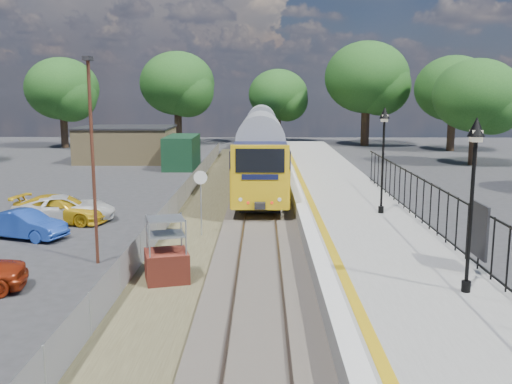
{
  "coord_description": "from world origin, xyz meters",
  "views": [
    {
      "loc": [
        0.11,
        -18.45,
        6.1
      ],
      "look_at": [
        -0.16,
        4.96,
        2.0
      ],
      "focal_mm": 40.0,
      "sensor_mm": 36.0,
      "label": 1
    }
  ],
  "objects_px": {
    "victorian_lamp_north": "(384,135)",
    "brick_plinth": "(166,251)",
    "train": "(261,139)",
    "car_blue": "(25,224)",
    "speed_sign": "(201,192)",
    "carpark_lamp": "(92,149)",
    "car_yellow": "(61,209)",
    "car_white": "(64,209)",
    "victorian_lamp_south": "(474,164)"
  },
  "relations": [
    {
      "from": "victorian_lamp_north",
      "to": "speed_sign",
      "type": "xyz_separation_m",
      "value": [
        -7.8,
        -0.75,
        -2.35
      ]
    },
    {
      "from": "victorian_lamp_north",
      "to": "carpark_lamp",
      "type": "bearing_deg",
      "value": -157.41
    },
    {
      "from": "train",
      "to": "car_yellow",
      "type": "xyz_separation_m",
      "value": [
        -9.44,
        -19.94,
        -1.69
      ]
    },
    {
      "from": "victorian_lamp_south",
      "to": "victorian_lamp_north",
      "type": "height_order",
      "value": "same"
    },
    {
      "from": "speed_sign",
      "to": "victorian_lamp_north",
      "type": "bearing_deg",
      "value": 3.52
    },
    {
      "from": "victorian_lamp_south",
      "to": "car_yellow",
      "type": "relative_size",
      "value": 1.03
    },
    {
      "from": "speed_sign",
      "to": "victorian_lamp_south",
      "type": "bearing_deg",
      "value": -51.11
    },
    {
      "from": "victorian_lamp_north",
      "to": "brick_plinth",
      "type": "bearing_deg",
      "value": -141.1
    },
    {
      "from": "train",
      "to": "brick_plinth",
      "type": "relative_size",
      "value": 18.8
    },
    {
      "from": "car_yellow",
      "to": "victorian_lamp_north",
      "type": "bearing_deg",
      "value": -87.38
    },
    {
      "from": "train",
      "to": "carpark_lamp",
      "type": "bearing_deg",
      "value": -102.48
    },
    {
      "from": "car_blue",
      "to": "car_yellow",
      "type": "height_order",
      "value": "car_yellow"
    },
    {
      "from": "victorian_lamp_south",
      "to": "car_yellow",
      "type": "distance_m",
      "value": 19.41
    },
    {
      "from": "brick_plinth",
      "to": "car_white",
      "type": "height_order",
      "value": "brick_plinth"
    },
    {
      "from": "train",
      "to": "car_blue",
      "type": "xyz_separation_m",
      "value": [
        -9.93,
        -22.93,
        -1.74
      ]
    },
    {
      "from": "carpark_lamp",
      "to": "car_yellow",
      "type": "relative_size",
      "value": 1.63
    },
    {
      "from": "victorian_lamp_north",
      "to": "brick_plinth",
      "type": "xyz_separation_m",
      "value": [
        -8.29,
        -6.69,
        -3.26
      ]
    },
    {
      "from": "brick_plinth",
      "to": "car_yellow",
      "type": "relative_size",
      "value": 0.48
    },
    {
      "from": "car_white",
      "to": "speed_sign",
      "type": "bearing_deg",
      "value": -128.35
    },
    {
      "from": "brick_plinth",
      "to": "carpark_lamp",
      "type": "relative_size",
      "value": 0.3
    },
    {
      "from": "speed_sign",
      "to": "car_white",
      "type": "relative_size",
      "value": 0.61
    },
    {
      "from": "victorian_lamp_south",
      "to": "victorian_lamp_north",
      "type": "relative_size",
      "value": 1.0
    },
    {
      "from": "victorian_lamp_north",
      "to": "brick_plinth",
      "type": "height_order",
      "value": "victorian_lamp_north"
    },
    {
      "from": "car_blue",
      "to": "car_white",
      "type": "height_order",
      "value": "car_white"
    },
    {
      "from": "train",
      "to": "car_blue",
      "type": "distance_m",
      "value": 25.05
    },
    {
      "from": "car_blue",
      "to": "car_white",
      "type": "distance_m",
      "value": 3.12
    },
    {
      "from": "victorian_lamp_north",
      "to": "brick_plinth",
      "type": "distance_m",
      "value": 11.14
    },
    {
      "from": "speed_sign",
      "to": "carpark_lamp",
      "type": "relative_size",
      "value": 0.39
    },
    {
      "from": "victorian_lamp_south",
      "to": "speed_sign",
      "type": "distance_m",
      "value": 12.46
    },
    {
      "from": "carpark_lamp",
      "to": "car_blue",
      "type": "bearing_deg",
      "value": 139.32
    },
    {
      "from": "victorian_lamp_south",
      "to": "brick_plinth",
      "type": "relative_size",
      "value": 2.12
    },
    {
      "from": "brick_plinth",
      "to": "car_yellow",
      "type": "height_order",
      "value": "brick_plinth"
    },
    {
      "from": "brick_plinth",
      "to": "victorian_lamp_south",
      "type": "bearing_deg",
      "value": -21.29
    },
    {
      "from": "victorian_lamp_south",
      "to": "carpark_lamp",
      "type": "distance_m",
      "value": 12.55
    },
    {
      "from": "train",
      "to": "car_white",
      "type": "height_order",
      "value": "train"
    },
    {
      "from": "car_blue",
      "to": "carpark_lamp",
      "type": "bearing_deg",
      "value": -111.71
    },
    {
      "from": "car_blue",
      "to": "car_yellow",
      "type": "xyz_separation_m",
      "value": [
        0.49,
        2.99,
        0.05
      ]
    },
    {
      "from": "train",
      "to": "car_blue",
      "type": "relative_size",
      "value": 11.16
    },
    {
      "from": "brick_plinth",
      "to": "victorian_lamp_north",
      "type": "bearing_deg",
      "value": 38.9
    },
    {
      "from": "victorian_lamp_south",
      "to": "car_white",
      "type": "height_order",
      "value": "victorian_lamp_south"
    },
    {
      "from": "victorian_lamp_north",
      "to": "car_blue",
      "type": "distance_m",
      "value": 15.71
    },
    {
      "from": "car_yellow",
      "to": "car_white",
      "type": "bearing_deg",
      "value": -55.73
    },
    {
      "from": "carpark_lamp",
      "to": "car_blue",
      "type": "relative_size",
      "value": 2.0
    },
    {
      "from": "victorian_lamp_south",
      "to": "car_white",
      "type": "bearing_deg",
      "value": 141.15
    },
    {
      "from": "victorian_lamp_north",
      "to": "car_blue",
      "type": "bearing_deg",
      "value": -175.75
    },
    {
      "from": "carpark_lamp",
      "to": "car_yellow",
      "type": "bearing_deg",
      "value": 118.93
    },
    {
      "from": "speed_sign",
      "to": "car_blue",
      "type": "relative_size",
      "value": 0.78
    },
    {
      "from": "speed_sign",
      "to": "car_white",
      "type": "height_order",
      "value": "speed_sign"
    },
    {
      "from": "victorian_lamp_north",
      "to": "speed_sign",
      "type": "distance_m",
      "value": 8.18
    },
    {
      "from": "train",
      "to": "speed_sign",
      "type": "distance_m",
      "value": 22.69
    }
  ]
}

